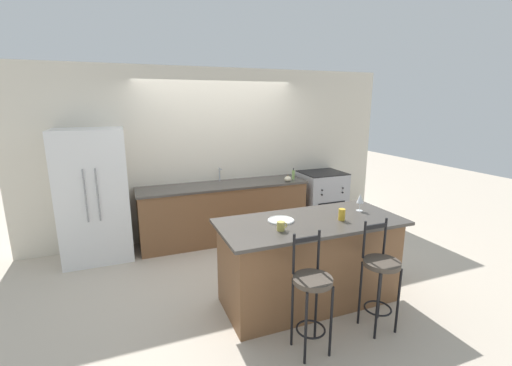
{
  "coord_description": "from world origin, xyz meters",
  "views": [
    {
      "loc": [
        -1.43,
        -4.69,
        2.18
      ],
      "look_at": [
        0.15,
        -0.65,
        1.15
      ],
      "focal_mm": 24.0,
      "sensor_mm": 36.0,
      "label": 1
    }
  ],
  "objects": [
    {
      "name": "ground_plane",
      "position": [
        0.0,
        0.0,
        0.0
      ],
      "size": [
        18.0,
        18.0,
        0.0
      ],
      "primitive_type": "plane",
      "color": "beige"
    },
    {
      "name": "wall_back",
      "position": [
        0.0,
        0.7,
        1.35
      ],
      "size": [
        6.0,
        0.07,
        2.7
      ],
      "color": "beige",
      "rests_on": "ground_plane"
    },
    {
      "name": "back_counter",
      "position": [
        0.0,
        0.38,
        0.46
      ],
      "size": [
        2.66,
        0.69,
        0.92
      ],
      "color": "brown",
      "rests_on": "ground_plane"
    },
    {
      "name": "sink_faucet",
      "position": [
        0.0,
        0.58,
        1.05
      ],
      "size": [
        0.02,
        0.13,
        0.22
      ],
      "color": "#ADAFB5",
      "rests_on": "back_counter"
    },
    {
      "name": "kitchen_island",
      "position": [
        0.37,
        -1.69,
        0.48
      ],
      "size": [
        1.99,
        0.9,
        0.95
      ],
      "color": "brown",
      "rests_on": "ground_plane"
    },
    {
      "name": "refrigerator",
      "position": [
        -1.85,
        0.35,
        0.92
      ],
      "size": [
        0.9,
        0.69,
        1.83
      ],
      "color": "white",
      "rests_on": "ground_plane"
    },
    {
      "name": "oven_range",
      "position": [
        1.8,
        0.36,
        0.49
      ],
      "size": [
        0.73,
        0.68,
        0.97
      ],
      "color": "#B7B7BC",
      "rests_on": "ground_plane"
    },
    {
      "name": "bar_stool_near",
      "position": [
        -0.02,
        -2.39,
        0.58
      ],
      "size": [
        0.34,
        0.34,
        1.09
      ],
      "color": "black",
      "rests_on": "ground_plane"
    },
    {
      "name": "bar_stool_far",
      "position": [
        0.75,
        -2.36,
        0.58
      ],
      "size": [
        0.34,
        0.34,
        1.09
      ],
      "color": "black",
      "rests_on": "ground_plane"
    },
    {
      "name": "dinner_plate",
      "position": [
        0.07,
        -1.59,
        0.95
      ],
      "size": [
        0.28,
        0.28,
        0.02
      ],
      "color": "white",
      "rests_on": "kitchen_island"
    },
    {
      "name": "wine_glass",
      "position": [
        1.07,
        -1.6,
        1.09
      ],
      "size": [
        0.08,
        0.08,
        0.2
      ],
      "color": "white",
      "rests_on": "kitchen_island"
    },
    {
      "name": "coffee_mug",
      "position": [
        -0.05,
        -1.84,
        0.99
      ],
      "size": [
        0.11,
        0.08,
        0.09
      ],
      "color": "#C1B251",
      "rests_on": "kitchen_island"
    },
    {
      "name": "tumbler_cup",
      "position": [
        0.68,
        -1.8,
        1.01
      ],
      "size": [
        0.07,
        0.07,
        0.12
      ],
      "color": "gold",
      "rests_on": "kitchen_island"
    },
    {
      "name": "pumpkin_decoration",
      "position": [
        1.02,
        0.15,
        0.96
      ],
      "size": [
        0.11,
        0.11,
        0.11
      ],
      "color": "beige",
      "rests_on": "back_counter"
    },
    {
      "name": "soap_bottle",
      "position": [
        1.18,
        0.27,
        1.0
      ],
      "size": [
        0.05,
        0.05,
        0.19
      ],
      "color": "#89B260",
      "rests_on": "back_counter"
    }
  ]
}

